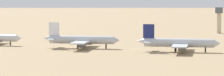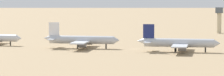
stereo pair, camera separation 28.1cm
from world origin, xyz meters
TOP-DOWN VIEW (x-y plane):
  - ground at (0.00, 0.00)m, footprint 4000.00×4000.00m
  - parked_jet_white_2 at (-28.56, -3.92)m, footprint 41.80×35.32m
  - parked_jet_navy_3 at (24.33, -8.83)m, footprint 41.99×35.44m
  - control_tower at (33.77, 124.78)m, footprint 5.20×5.20m

SIDE VIEW (x-z plane):
  - ground at x=0.00m, z-range 0.00..0.00m
  - parked_jet_white_2 at x=-28.56m, z-range -2.38..11.42m
  - parked_jet_navy_3 at x=24.33m, z-range -2.39..11.48m
  - control_tower at x=33.77m, z-range 1.93..20.54m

